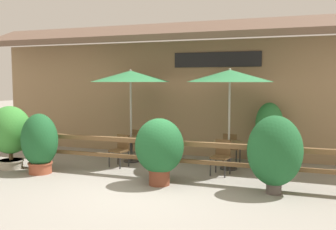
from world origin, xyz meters
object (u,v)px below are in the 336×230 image
(patio_umbrella_near, at_px, (131,76))
(chair_near_wallside, at_px, (139,141))
(potted_plant_broad_leaf, at_px, (275,151))
(potted_plant_tall_tropical, at_px, (40,142))
(dining_table_near, at_px, (131,142))
(potted_plant_corner_fern, at_px, (159,148))
(potted_plant_entrance_palm, at_px, (10,132))
(potted_plant_small_flowering, at_px, (269,126))
(patio_umbrella_middle, at_px, (230,76))
(chair_middle_streetside, at_px, (221,155))
(dining_table_middle, at_px, (229,148))
(chair_near_streetside, at_px, (120,149))
(chair_middle_wallside, at_px, (231,147))

(patio_umbrella_near, bearing_deg, chair_near_wallside, 92.38)
(patio_umbrella_near, relative_size, potted_plant_broad_leaf, 1.63)
(patio_umbrella_near, xyz_separation_m, potted_plant_tall_tropical, (-1.61, -2.03, -1.69))
(dining_table_near, relative_size, potted_plant_corner_fern, 0.55)
(potted_plant_entrance_palm, bearing_deg, potted_plant_small_flowering, 23.82)
(patio_umbrella_near, bearing_deg, patio_umbrella_middle, 0.82)
(dining_table_near, relative_size, chair_middle_streetside, 0.95)
(patio_umbrella_middle, height_order, dining_table_middle, patio_umbrella_middle)
(potted_plant_entrance_palm, bearing_deg, potted_plant_broad_leaf, 0.14)
(dining_table_near, bearing_deg, potted_plant_corner_fern, -50.66)
(potted_plant_broad_leaf, bearing_deg, potted_plant_entrance_palm, -179.86)
(dining_table_middle, height_order, potted_plant_broad_leaf, potted_plant_broad_leaf)
(dining_table_middle, height_order, potted_plant_corner_fern, potted_plant_corner_fern)
(patio_umbrella_near, bearing_deg, dining_table_middle, 0.82)
(dining_table_near, relative_size, potted_plant_broad_leaf, 0.51)
(dining_table_near, bearing_deg, chair_near_streetside, -91.85)
(chair_middle_streetside, relative_size, potted_plant_tall_tropical, 0.57)
(potted_plant_tall_tropical, bearing_deg, chair_middle_streetside, 17.88)
(dining_table_near, relative_size, chair_near_wallside, 0.95)
(chair_near_wallside, bearing_deg, chair_middle_streetside, 157.56)
(potted_plant_broad_leaf, bearing_deg, chair_middle_wallside, 118.01)
(patio_umbrella_near, xyz_separation_m, chair_near_streetside, (-0.02, -0.65, -1.99))
(dining_table_near, xyz_separation_m, chair_near_wallside, (-0.03, 0.65, -0.08))
(patio_umbrella_near, bearing_deg, potted_plant_tall_tropical, -128.34)
(patio_umbrella_near, xyz_separation_m, chair_middle_streetside, (2.78, -0.61, -1.99))
(chair_middle_wallside, bearing_deg, patio_umbrella_middle, 101.60)
(potted_plant_entrance_palm, height_order, potted_plant_small_flowering, potted_plant_small_flowering)
(patio_umbrella_near, xyz_separation_m, potted_plant_corner_fern, (1.65, -2.01, -1.63))
(patio_umbrella_middle, bearing_deg, patio_umbrella_near, -179.18)
(chair_near_streetside, bearing_deg, dining_table_middle, 25.99)
(chair_near_streetside, relative_size, potted_plant_small_flowering, 0.50)
(potted_plant_corner_fern, xyz_separation_m, potted_plant_small_flowering, (2.16, 3.03, 0.24))
(patio_umbrella_near, height_order, potted_plant_entrance_palm, patio_umbrella_near)
(patio_umbrella_middle, bearing_deg, dining_table_middle, 0.00)
(chair_near_streetside, distance_m, potted_plant_entrance_palm, 2.98)
(potted_plant_tall_tropical, bearing_deg, patio_umbrella_middle, 24.92)
(potted_plant_broad_leaf, bearing_deg, patio_umbrella_middle, 124.60)
(chair_near_streetside, bearing_deg, potted_plant_small_flowering, 35.95)
(dining_table_middle, bearing_deg, chair_near_streetside, -166.46)
(dining_table_middle, distance_m, chair_middle_streetside, 0.66)
(dining_table_middle, distance_m, potted_plant_corner_fern, 2.40)
(patio_umbrella_middle, bearing_deg, chair_near_streetside, -166.46)
(patio_umbrella_middle, distance_m, dining_table_middle, 1.90)
(chair_near_streetside, bearing_deg, dining_table_near, 100.59)
(chair_near_wallside, xyz_separation_m, potted_plant_entrance_palm, (-2.67, -2.51, 0.49))
(potted_plant_broad_leaf, bearing_deg, potted_plant_corner_fern, -176.06)
(dining_table_near, bearing_deg, dining_table_middle, 0.82)
(patio_umbrella_near, height_order, chair_near_streetside, patio_umbrella_near)
(dining_table_near, height_order, potted_plant_corner_fern, potted_plant_corner_fern)
(dining_table_near, height_order, patio_umbrella_middle, patio_umbrella_middle)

